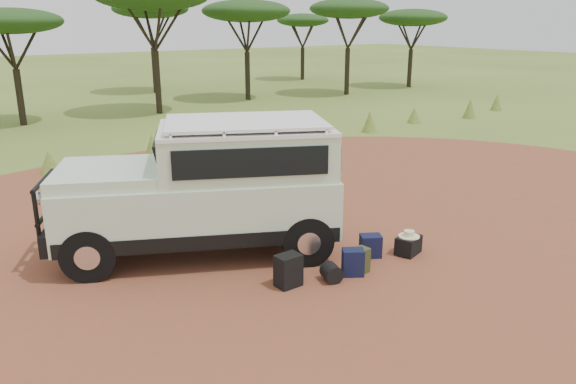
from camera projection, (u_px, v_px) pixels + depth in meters
ground at (329, 252)px, 10.88m from camera, size 140.00×140.00×0.00m
dirt_clearing at (329, 252)px, 10.88m from camera, size 23.00×23.00×0.01m
grass_fringe at (157, 150)px, 17.60m from camera, size 36.60×1.60×0.90m
acacia_treeline at (67, 7)px, 25.34m from camera, size 46.70×13.20×6.26m
safari_vehicle at (208, 191)px, 10.56m from camera, size 5.59×4.10×2.56m
walking_staff at (110, 232)px, 9.64m from camera, size 0.44×0.20×1.65m
backpack_black at (288, 271)px, 9.42m from camera, size 0.43×0.32×0.57m
backpack_navy at (353, 262)px, 9.84m from camera, size 0.46×0.42×0.49m
backpack_olive at (359, 261)px, 9.93m from camera, size 0.36×0.28×0.46m
duffel_navy at (371, 246)px, 10.62m from camera, size 0.48×0.44×0.44m
hard_case at (408, 245)px, 10.76m from camera, size 0.58×0.49×0.35m
stuff_sack at (331, 273)px, 9.64m from camera, size 0.39×0.39×0.32m
safari_hat at (409, 234)px, 10.70m from camera, size 0.41×0.41×0.12m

